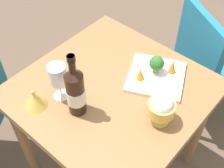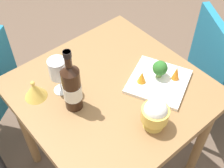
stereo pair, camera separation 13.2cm
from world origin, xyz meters
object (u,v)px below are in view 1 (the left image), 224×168
(rice_bowl_lid, at_px, (35,99))
(carrot_garnish_right, at_px, (140,74))
(serving_plate, at_px, (156,77))
(chair_near_window, at_px, (206,59))
(broccoli_floret, at_px, (157,63))
(rice_bowl, at_px, (162,108))
(wine_glass, at_px, (58,75))
(wine_bottle, at_px, (75,91))
(carrot_garnish_left, at_px, (173,66))

(rice_bowl_lid, height_order, carrot_garnish_right, rice_bowl_lid)
(serving_plate, relative_size, carrot_garnish_right, 5.70)
(chair_near_window, distance_m, rice_bowl_lid, 1.03)
(broccoli_floret, bearing_deg, rice_bowl, 39.55)
(serving_plate, distance_m, carrot_garnish_right, 0.09)
(wine_glass, xyz_separation_m, serving_plate, (-0.36, 0.25, -0.12))
(wine_bottle, height_order, wine_glass, wine_bottle)
(rice_bowl, height_order, carrot_garnish_left, rice_bowl)
(serving_plate, bearing_deg, rice_bowl_lid, -32.06)
(wine_glass, height_order, carrot_garnish_right, wine_glass)
(rice_bowl_lid, distance_m, broccoli_floret, 0.56)
(wine_bottle, height_order, rice_bowl, wine_bottle)
(chair_near_window, bearing_deg, serving_plate, -64.37)
(rice_bowl_lid, xyz_separation_m, carrot_garnish_right, (-0.40, 0.25, 0.01))
(carrot_garnish_left, bearing_deg, rice_bowl_lid, -32.00)
(rice_bowl, distance_m, carrot_garnish_right, 0.23)
(wine_glass, bearing_deg, carrot_garnish_right, 145.51)
(chair_near_window, xyz_separation_m, serving_plate, (0.48, -0.04, 0.20))
(wine_glass, height_order, carrot_garnish_left, wine_glass)
(wine_glass, xyz_separation_m, rice_bowl, (-0.18, 0.40, -0.05))
(chair_near_window, bearing_deg, rice_bowl, -50.24)
(rice_bowl, xyz_separation_m, carrot_garnish_left, (-0.25, -0.11, -0.02))
(wine_glass, bearing_deg, broccoli_floret, 148.82)
(wine_bottle, xyz_separation_m, carrot_garnish_right, (-0.30, 0.09, -0.07))
(wine_bottle, xyz_separation_m, rice_bowl_lid, (0.10, -0.15, -0.08))
(rice_bowl, xyz_separation_m, broccoli_floret, (-0.20, -0.16, -0.01))
(wine_glass, height_order, serving_plate, wine_glass)
(wine_bottle, distance_m, serving_plate, 0.41)
(wine_bottle, relative_size, wine_glass, 1.71)
(wine_bottle, bearing_deg, rice_bowl_lid, -57.11)
(serving_plate, xyz_separation_m, carrot_garnish_right, (0.07, -0.05, 0.04))
(rice_bowl_lid, height_order, carrot_garnish_left, rice_bowl_lid)
(chair_near_window, distance_m, carrot_garnish_right, 0.60)
(rice_bowl, distance_m, serving_plate, 0.24)
(wine_bottle, distance_m, broccoli_floret, 0.41)
(wine_bottle, height_order, carrot_garnish_left, wine_bottle)
(broccoli_floret, distance_m, carrot_garnish_left, 0.08)
(wine_bottle, distance_m, wine_glass, 0.11)
(rice_bowl, bearing_deg, carrot_garnish_right, -121.01)
(chair_near_window, bearing_deg, rice_bowl_lid, -78.66)
(rice_bowl, xyz_separation_m, serving_plate, (-0.18, -0.15, -0.07))
(rice_bowl_lid, bearing_deg, serving_plate, 147.94)
(broccoli_floret, bearing_deg, carrot_garnish_left, 128.11)
(rice_bowl, bearing_deg, wine_bottle, -56.94)
(rice_bowl_lid, bearing_deg, wine_glass, 157.59)
(rice_bowl, relative_size, serving_plate, 0.43)
(wine_bottle, distance_m, carrot_garnish_right, 0.33)
(wine_bottle, bearing_deg, broccoli_floret, 162.50)
(rice_bowl_lid, xyz_separation_m, broccoli_floret, (-0.48, 0.27, 0.03))
(rice_bowl, relative_size, rice_bowl_lid, 1.42)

